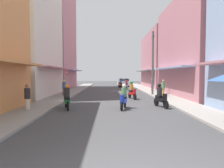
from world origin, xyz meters
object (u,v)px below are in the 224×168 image
object	(u,v)px
pedestrian_crossing	(163,88)
motorbike_orange	(120,84)
pedestrian_midway	(152,84)
utility_pole	(153,63)
pedestrian_foreground	(27,98)
street_sign_no_entry	(67,80)
motorbike_red	(132,91)
parked_car	(124,82)
motorbike_white	(126,84)
motorbike_black	(161,97)
motorbike_green	(67,98)
motorbike_blue	(124,98)
pedestrian_far	(64,87)

from	to	relation	value
pedestrian_crossing	motorbike_orange	bearing A→B (deg)	104.79
pedestrian_midway	utility_pole	world-z (taller)	utility_pole
pedestrian_foreground	street_sign_no_entry	bearing A→B (deg)	77.56
motorbike_red	pedestrian_foreground	bearing A→B (deg)	-139.66
parked_car	pedestrian_foreground	bearing A→B (deg)	-107.03
motorbike_white	pedestrian_crossing	bearing A→B (deg)	-75.06
motorbike_black	motorbike_green	world-z (taller)	same
motorbike_white	street_sign_no_entry	world-z (taller)	street_sign_no_entry
motorbike_red	street_sign_no_entry	bearing A→B (deg)	-175.97
parked_car	pedestrian_crossing	world-z (taller)	pedestrian_crossing
motorbike_green	parked_car	distance (m)	24.24
motorbike_green	utility_pole	size ratio (longest dim) A/B	0.27
pedestrian_crossing	motorbike_red	bearing A→B (deg)	-151.67
motorbike_white	motorbike_red	bearing A→B (deg)	-92.55
motorbike_blue	motorbike_green	bearing A→B (deg)	179.73
parked_car	street_sign_no_entry	xyz separation A→B (m)	(-6.27, -18.95, 0.98)
pedestrian_foreground	utility_pole	world-z (taller)	utility_pole
motorbike_blue	parked_car	xyz separation A→B (m)	(1.75, 23.67, 0.04)
motorbike_red	pedestrian_crossing	bearing A→B (deg)	28.33
motorbike_orange	parked_car	world-z (taller)	motorbike_orange
pedestrian_foreground	utility_pole	xyz separation A→B (m)	(9.29, 8.71, 2.54)
utility_pole	motorbike_green	bearing A→B (deg)	-131.73
motorbike_black	pedestrian_midway	bearing A→B (deg)	80.21
motorbike_orange	street_sign_no_entry	world-z (taller)	street_sign_no_entry
motorbike_white	motorbike_black	xyz separation A→B (m)	(0.84, -16.31, 0.00)
motorbike_orange	motorbike_green	bearing A→B (deg)	-102.84
motorbike_white	street_sign_no_entry	bearing A→B (deg)	-116.92
motorbike_red	pedestrian_far	world-z (taller)	pedestrian_far
parked_car	pedestrian_far	distance (m)	18.24
parked_car	pedestrian_foreground	distance (m)	25.49
pedestrian_far	pedestrian_crossing	xyz separation A→B (m)	(9.56, 0.02, -0.13)
motorbike_green	utility_pole	bearing A→B (deg)	48.27
parked_car	utility_pole	world-z (taller)	utility_pole
motorbike_white	motorbike_green	world-z (taller)	same
motorbike_blue	pedestrian_foreground	size ratio (longest dim) A/B	1.10
motorbike_red	pedestrian_crossing	xyz separation A→B (m)	(3.20, 1.73, 0.13)
pedestrian_crossing	pedestrian_foreground	distance (m)	12.57
pedestrian_far	street_sign_no_entry	world-z (taller)	street_sign_no_entry
motorbike_orange	pedestrian_foreground	size ratio (longest dim) A/B	1.10
pedestrian_foreground	motorbike_black	bearing A→B (deg)	8.83
utility_pole	pedestrian_crossing	bearing A→B (deg)	-56.95
motorbike_orange	street_sign_no_entry	size ratio (longest dim) A/B	0.67
motorbike_red	motorbike_black	bearing A→B (deg)	-73.26
motorbike_orange	utility_pole	bearing A→B (deg)	-77.29
motorbike_red	pedestrian_midway	world-z (taller)	pedestrian_midway
motorbike_orange	pedestrian_crossing	bearing A→B (deg)	-75.21
motorbike_black	pedestrian_crossing	xyz separation A→B (m)	(1.84, 6.27, 0.13)
parked_car	motorbike_blue	bearing A→B (deg)	-94.22
motorbike_blue	motorbike_black	xyz separation A→B (m)	(2.50, 0.58, 0.00)
pedestrian_far	street_sign_no_entry	bearing A→B (deg)	-71.48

